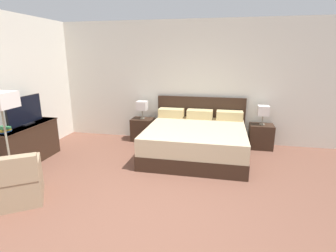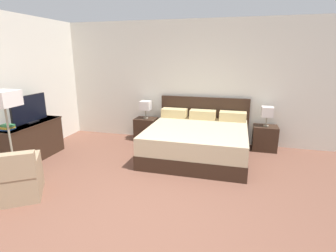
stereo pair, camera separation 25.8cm
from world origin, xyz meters
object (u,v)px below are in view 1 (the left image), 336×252
object	(u,v)px
nightstand_left	(143,129)
book_small_top	(3,128)
table_lamp_right	(263,111)
bed	(196,140)
book_red_cover	(3,132)
floor_lamp	(1,105)
dresser	(27,143)
armchair_by_window	(15,184)
nightstand_right	(261,136)
tv	(25,111)
book_blue_cover	(3,130)
table_lamp_left	(142,106)

from	to	relation	value
nightstand_left	book_small_top	xyz separation A→B (m)	(-1.78, -2.24, 0.55)
nightstand_left	table_lamp_right	xyz separation A→B (m)	(2.75, 0.00, 0.58)
bed	book_small_top	bearing A→B (deg)	-154.23
book_red_cover	floor_lamp	distance (m)	0.64
book_red_cover	book_small_top	xyz separation A→B (m)	(0.00, 0.00, 0.07)
dresser	armchair_by_window	world-z (taller)	armchair_by_window
floor_lamp	book_small_top	bearing A→B (deg)	138.51
nightstand_right	tv	xyz separation A→B (m)	(-4.52, -1.70, 0.73)
dresser	armchair_by_window	bearing A→B (deg)	-56.67
nightstand_right	book_blue_cover	bearing A→B (deg)	-153.71
book_blue_cover	armchair_by_window	bearing A→B (deg)	-43.34
nightstand_left	book_blue_cover	world-z (taller)	book_blue_cover
nightstand_left	armchair_by_window	xyz separation A→B (m)	(-0.93, -3.06, 0.01)
nightstand_left	table_lamp_left	bearing A→B (deg)	90.00
tv	floor_lamp	xyz separation A→B (m)	(0.28, -0.79, 0.27)
tv	book_small_top	distance (m)	0.57
bed	armchair_by_window	size ratio (longest dim) A/B	2.15
book_blue_cover	armchair_by_window	distance (m)	1.29
tv	bed	bearing A→B (deg)	17.33
nightstand_left	armchair_by_window	distance (m)	3.19
floor_lamp	table_lamp_right	bearing A→B (deg)	30.42
nightstand_right	table_lamp_left	xyz separation A→B (m)	(-2.75, 0.00, 0.58)
table_lamp_right	dresser	world-z (taller)	table_lamp_right
floor_lamp	armchair_by_window	bearing A→B (deg)	-44.72
armchair_by_window	dresser	bearing A→B (deg)	123.33
table_lamp_left	tv	xyz separation A→B (m)	(-1.77, -1.70, 0.15)
book_red_cover	armchair_by_window	size ratio (longest dim) A/B	0.20
bed	book_small_top	distance (m)	3.54
book_small_top	bed	bearing A→B (deg)	25.77
nightstand_left	table_lamp_left	world-z (taller)	table_lamp_left
table_lamp_left	table_lamp_right	world-z (taller)	same
table_lamp_left	book_small_top	size ratio (longest dim) A/B	2.05
table_lamp_right	dresser	distance (m)	4.88
book_red_cover	book_blue_cover	world-z (taller)	book_blue_cover
bed	armchair_by_window	xyz separation A→B (m)	(-2.30, -2.34, -0.04)
book_red_cover	nightstand_left	bearing A→B (deg)	51.47
bed	book_red_cover	xyz separation A→B (m)	(-3.16, -1.52, 0.43)
bed	nightstand_left	bearing A→B (deg)	152.38
nightstand_right	dresser	bearing A→B (deg)	-158.70
book_blue_cover	table_lamp_left	bearing A→B (deg)	51.39
nightstand_right	book_red_cover	size ratio (longest dim) A/B	2.83
floor_lamp	nightstand_left	bearing A→B (deg)	58.97
bed	book_blue_cover	world-z (taller)	bed
tv	table_lamp_left	bearing A→B (deg)	43.81
table_lamp_left	book_small_top	bearing A→B (deg)	-128.44
book_blue_cover	book_small_top	world-z (taller)	book_small_top
table_lamp_left	book_blue_cover	bearing A→B (deg)	-128.61
table_lamp_left	book_small_top	xyz separation A→B (m)	(-1.78, -2.24, -0.03)
dresser	book_small_top	distance (m)	0.65
book_small_top	table_lamp_left	bearing A→B (deg)	51.56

